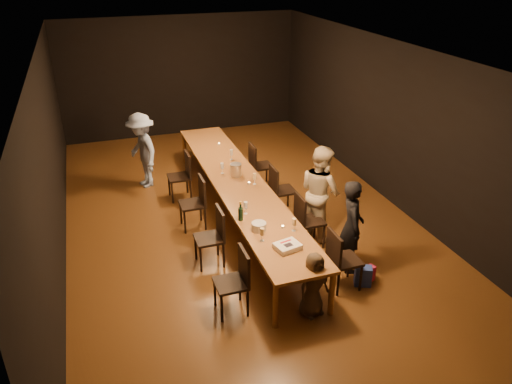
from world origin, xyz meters
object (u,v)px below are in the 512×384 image
object	(u,v)px
birthday_cake	(287,246)
ice_bucket	(236,170)
man_blue	(142,151)
champagne_bottle	(241,211)
chair_left_2	(192,203)
plate_stack	(259,226)
woman_birthday	(352,226)
table	(239,184)
chair_left_0	(231,283)
child	(313,285)
woman_tan	(320,191)
chair_right_1	(310,220)
chair_right_0	(345,259)
chair_left_3	(179,176)
chair_right_2	(283,190)
chair_right_3	(261,165)
chair_left_1	(209,238)

from	to	relation	value
birthday_cake	ice_bucket	size ratio (longest dim) A/B	1.69
man_blue	champagne_bottle	xyz separation A→B (m)	(1.05, -3.31, 0.13)
chair_left_2	plate_stack	xyz separation A→B (m)	(0.64, -1.68, 0.35)
ice_bucket	woman_birthday	bearing A→B (deg)	-63.89
table	ice_bucket	distance (m)	0.32
champagne_bottle	ice_bucket	world-z (taller)	champagne_bottle
woman_birthday	ice_bucket	xyz separation A→B (m)	(-1.12, 2.28, 0.13)
chair_left_0	child	xyz separation A→B (m)	(1.02, -0.40, 0.01)
woman_birthday	woman_tan	distance (m)	1.09
table	woman_tan	distance (m)	1.47
table	child	size ratio (longest dim) A/B	6.37
chair_right_1	woman_tan	world-z (taller)	woman_tan
chair_right_0	chair_left_0	world-z (taller)	same
chair_left_2	chair_left_3	bearing A→B (deg)	0.00
chair_left_2	ice_bucket	distance (m)	1.01
chair_right_2	woman_tan	distance (m)	1.02
ice_bucket	child	bearing A→B (deg)	-87.46
chair_right_0	ice_bucket	bearing A→B (deg)	-163.05
chair_right_3	table	bearing A→B (deg)	-35.31
chair_right_1	chair_left_1	size ratio (longest dim) A/B	1.00
chair_left_2	birthday_cake	bearing A→B (deg)	-159.53
chair_right_0	chair_right_1	xyz separation A→B (m)	(0.00, 1.20, 0.00)
table	chair_left_3	world-z (taller)	chair_left_3
chair_right_3	chair_left_3	xyz separation A→B (m)	(-1.70, 0.00, 0.00)
chair_right_1	champagne_bottle	world-z (taller)	champagne_bottle
woman_tan	woman_birthday	bearing A→B (deg)	166.70
woman_birthday	child	world-z (taller)	woman_birthday
table	chair_right_3	distance (m)	1.49
table	chair_left_0	distance (m)	2.56
birthday_cake	chair_left_1	bearing A→B (deg)	115.74
chair_left_3	ice_bucket	world-z (taller)	ice_bucket
chair_right_3	woman_tan	world-z (taller)	woman_tan
table	child	bearing A→B (deg)	-86.52
chair_right_2	birthday_cake	world-z (taller)	chair_right_2
chair_right_3	man_blue	xyz separation A→B (m)	(-2.27, 0.80, 0.31)
birthday_cake	chair_right_3	bearing A→B (deg)	63.85
woman_birthday	ice_bucket	world-z (taller)	woman_birthday
chair_right_3	ice_bucket	distance (m)	1.30
chair_right_3	ice_bucket	world-z (taller)	ice_bucket
chair_right_1	woman_tan	xyz separation A→B (m)	(0.30, 0.29, 0.34)
chair_right_3	woman_birthday	xyz separation A→B (m)	(0.30, -3.20, 0.27)
chair_right_1	chair_left_1	bearing A→B (deg)	-90.00
woman_tan	child	xyz separation A→B (m)	(-0.98, -1.89, -0.33)
chair_left_0	plate_stack	world-z (taller)	chair_left_0
chair_right_2	birthday_cake	bearing A→B (deg)	-20.38
chair_left_3	child	size ratio (longest dim) A/B	0.99
chair_left_1	birthday_cake	size ratio (longest dim) A/B	2.41
chair_left_0	birthday_cake	xyz separation A→B (m)	(0.85, 0.12, 0.32)
chair_left_3	plate_stack	xyz separation A→B (m)	(0.64, -2.88, 0.35)
chair_right_3	woman_tan	bearing A→B (deg)	8.09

